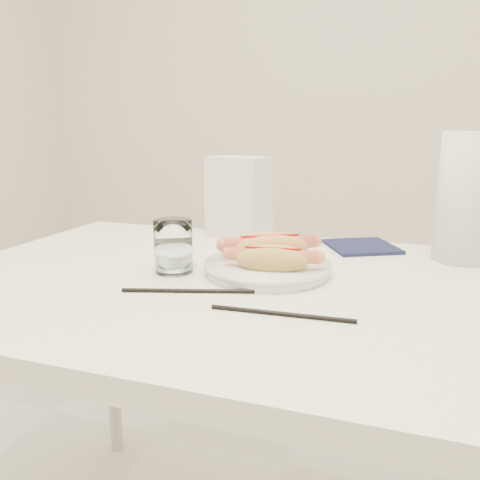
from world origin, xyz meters
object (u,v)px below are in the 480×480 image
(hotdog_left, at_px, (270,247))
(hotdog_right, at_px, (273,259))
(table, at_px, (238,307))
(water_glass, at_px, (173,246))
(paper_towel_roll, at_px, (467,198))
(plate, at_px, (267,269))
(napkin_box, at_px, (238,198))

(hotdog_left, bearing_deg, hotdog_right, -100.73)
(table, height_order, hotdog_left, hotdog_left)
(water_glass, distance_m, paper_towel_roll, 0.63)
(hotdog_left, bearing_deg, table, -143.87)
(paper_towel_roll, bearing_deg, table, -146.52)
(hotdog_left, xyz_separation_m, hotdog_right, (0.03, -0.08, -0.00))
(table, bearing_deg, water_glass, -179.45)
(hotdog_left, bearing_deg, paper_towel_roll, -2.96)
(plate, bearing_deg, water_glass, -165.95)
(water_glass, bearing_deg, plate, 14.05)
(hotdog_left, relative_size, napkin_box, 0.86)
(plate, distance_m, hotdog_left, 0.06)
(plate, relative_size, hotdog_left, 1.32)
(table, height_order, plate, plate)
(hotdog_right, relative_size, paper_towel_roll, 0.62)
(plate, xyz_separation_m, water_glass, (-0.18, -0.05, 0.04))
(hotdog_right, height_order, napkin_box, napkin_box)
(hotdog_right, bearing_deg, water_glass, 174.96)
(table, height_order, water_glass, water_glass)
(hotdog_left, height_order, paper_towel_roll, paper_towel_roll)
(napkin_box, xyz_separation_m, paper_towel_roll, (0.53, -0.05, 0.03))
(plate, bearing_deg, paper_towel_roll, 31.96)
(napkin_box, bearing_deg, water_glass, -74.94)
(hotdog_right, xyz_separation_m, napkin_box, (-0.18, 0.32, 0.06))
(plate, height_order, hotdog_right, hotdog_right)
(water_glass, height_order, napkin_box, napkin_box)
(napkin_box, bearing_deg, table, -51.96)
(hotdog_left, relative_size, hotdog_right, 1.06)
(hotdog_left, distance_m, water_glass, 0.20)
(hotdog_left, bearing_deg, water_glass, 177.08)
(hotdog_right, height_order, paper_towel_roll, paper_towel_roll)
(hotdog_left, height_order, napkin_box, napkin_box)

